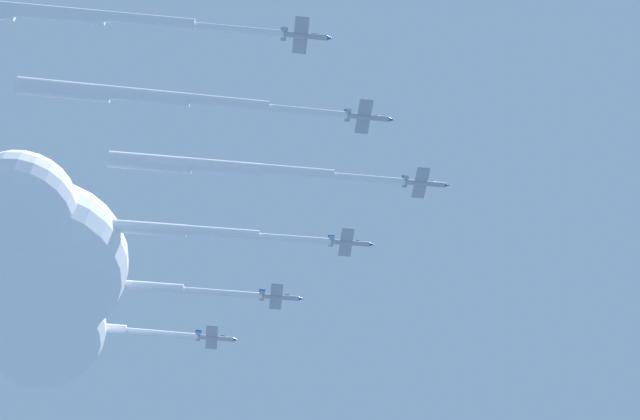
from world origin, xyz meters
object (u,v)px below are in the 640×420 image
at_px(jet_port_outer, 9,321).
at_px(jet_starboard_inner, 141,96).
at_px(jet_port_inner, 142,228).
at_px(jet_starboard_mid, 48,13).
at_px(jet_port_mid, 55,281).
at_px(jet_lead, 220,167).

bearing_deg(jet_port_outer, jet_starboard_inner, 36.64).
bearing_deg(jet_port_inner, jet_starboard_mid, -9.97).
relative_size(jet_starboard_inner, jet_starboard_mid, 0.93).
height_order(jet_port_inner, jet_starboard_mid, jet_starboard_mid).
relative_size(jet_port_inner, jet_starboard_inner, 1.00).
bearing_deg(jet_starboard_mid, jet_port_outer, -159.90).
distance_m(jet_port_inner, jet_port_mid, 24.44).
bearing_deg(jet_lead, jet_port_mid, -121.38).
relative_size(jet_lead, jet_starboard_inner, 0.96).
bearing_deg(jet_starboard_inner, jet_port_mid, -147.80).
distance_m(jet_port_mid, jet_starboard_mid, 62.55).
bearing_deg(jet_lead, jet_port_inner, -124.57).
height_order(jet_lead, jet_starboard_mid, jet_lead).
bearing_deg(jet_starboard_inner, jet_lead, 145.76).
bearing_deg(jet_port_mid, jet_starboard_inner, 32.20).
distance_m(jet_port_mid, jet_port_outer, 19.05).
relative_size(jet_starboard_mid, jet_port_outer, 1.02).
relative_size(jet_port_inner, jet_port_outer, 0.95).
relative_size(jet_port_inner, jet_port_mid, 0.91).
distance_m(jet_lead, jet_starboard_mid, 45.78).
bearing_deg(jet_starboard_mid, jet_port_inner, 170.03).
relative_size(jet_lead, jet_starboard_mid, 0.90).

